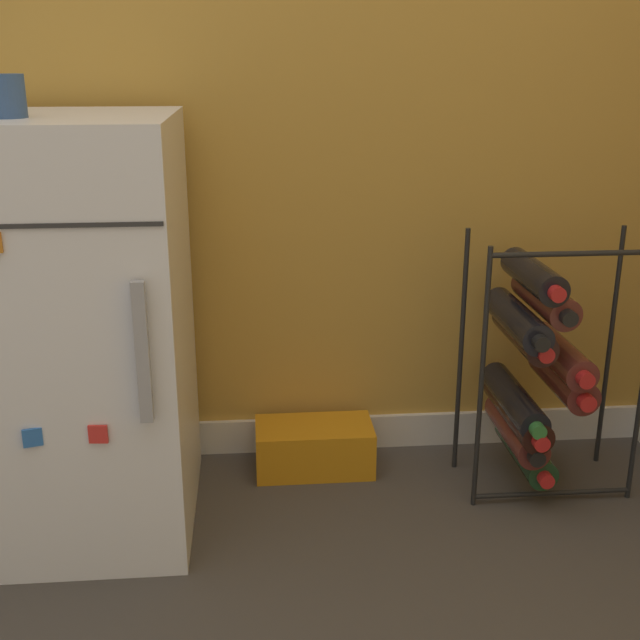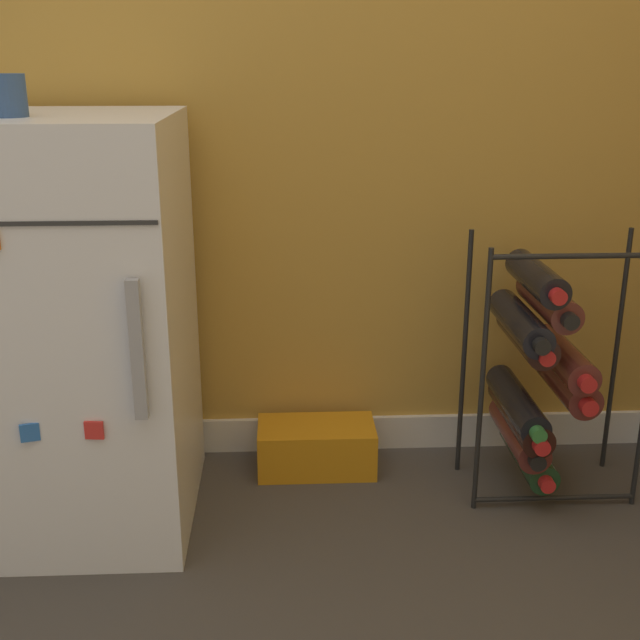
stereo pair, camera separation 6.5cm
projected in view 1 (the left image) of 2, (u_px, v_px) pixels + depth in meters
ground_plane at (302, 624)px, 1.48m from camera, size 14.00×14.00×0.00m
mini_fridge at (66, 331)px, 1.69m from camera, size 0.50×0.52×0.89m
wine_rack at (532, 369)px, 1.88m from camera, size 0.39×0.33×0.62m
soda_box at (314, 447)px, 2.02m from camera, size 0.29×0.16×0.12m
fridge_top_cup at (6, 96)px, 1.46m from camera, size 0.07×0.07×0.08m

